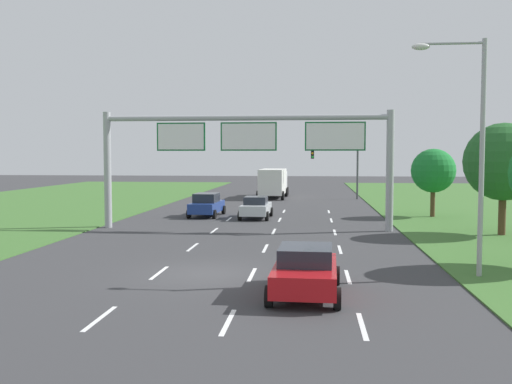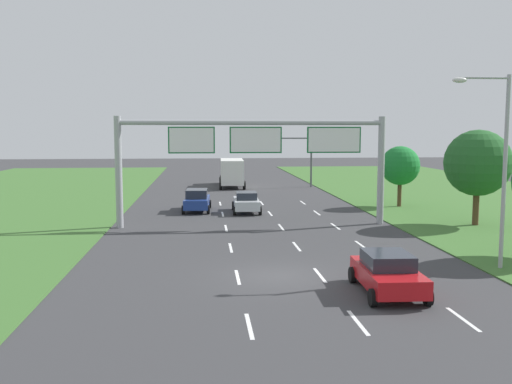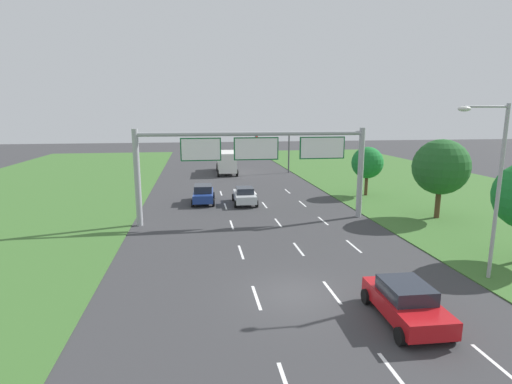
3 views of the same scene
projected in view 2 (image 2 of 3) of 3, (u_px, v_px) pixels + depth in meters
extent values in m
plane|color=#38383A|center=(279.00, 276.00, 24.04)|extent=(200.00, 200.00, 0.00)
cube|color=white|center=(249.00, 326.00, 17.94)|extent=(0.14, 2.40, 0.01)
cube|color=white|center=(238.00, 277.00, 23.87)|extent=(0.14, 2.40, 0.01)
cube|color=white|center=(231.00, 248.00, 29.81)|extent=(0.14, 2.40, 0.01)
cube|color=white|center=(226.00, 228.00, 35.75)|extent=(0.14, 2.40, 0.01)
cube|color=white|center=(223.00, 214.00, 41.69)|extent=(0.14, 2.40, 0.01)
cube|color=white|center=(220.00, 204.00, 47.63)|extent=(0.14, 2.40, 0.01)
cube|color=white|center=(358.00, 322.00, 18.26)|extent=(0.14, 2.40, 0.01)
cube|color=white|center=(320.00, 275.00, 24.20)|extent=(0.14, 2.40, 0.01)
cube|color=white|center=(297.00, 246.00, 30.14)|extent=(0.14, 2.40, 0.01)
cube|color=white|center=(281.00, 227.00, 36.08)|extent=(0.14, 2.40, 0.01)
cube|color=white|center=(270.00, 213.00, 42.01)|extent=(0.14, 2.40, 0.01)
cube|color=white|center=(262.00, 203.00, 47.95)|extent=(0.14, 2.40, 0.01)
cube|color=white|center=(463.00, 319.00, 18.58)|extent=(0.14, 2.40, 0.01)
cube|color=white|center=(400.00, 273.00, 24.52)|extent=(0.14, 2.40, 0.01)
cube|color=white|center=(361.00, 245.00, 30.46)|extent=(0.14, 2.40, 0.01)
cube|color=white|center=(335.00, 226.00, 36.40)|extent=(0.14, 2.40, 0.01)
cube|color=white|center=(317.00, 213.00, 42.34)|extent=(0.14, 2.40, 0.01)
cube|color=white|center=(303.00, 203.00, 48.28)|extent=(0.14, 2.40, 0.01)
cube|color=silver|center=(246.00, 204.00, 42.56)|extent=(1.90, 4.11, 0.68)
cube|color=#232833|center=(246.00, 196.00, 42.38)|extent=(1.55, 1.85, 0.53)
cylinder|color=black|center=(233.00, 206.00, 44.00)|extent=(0.24, 0.65, 0.64)
cylinder|color=black|center=(257.00, 205.00, 44.13)|extent=(0.24, 0.65, 0.64)
cylinder|color=black|center=(235.00, 211.00, 41.06)|extent=(0.24, 0.65, 0.64)
cylinder|color=black|center=(260.00, 211.00, 41.18)|extent=(0.24, 0.65, 0.64)
cube|color=navy|center=(197.00, 202.00, 43.23)|extent=(1.98, 4.42, 0.71)
cube|color=#232833|center=(197.00, 194.00, 43.05)|extent=(1.66, 2.18, 0.64)
cylinder|color=black|center=(187.00, 204.00, 44.84)|extent=(0.25, 0.65, 0.64)
cylinder|color=black|center=(210.00, 204.00, 44.92)|extent=(0.25, 0.65, 0.64)
cylinder|color=black|center=(183.00, 210.00, 41.62)|extent=(0.25, 0.65, 0.64)
cylinder|color=black|center=(208.00, 210.00, 41.71)|extent=(0.25, 0.65, 0.64)
cube|color=red|center=(388.00, 276.00, 21.46)|extent=(2.06, 4.31, 0.67)
cube|color=#232833|center=(388.00, 260.00, 21.47)|extent=(1.71, 2.11, 0.55)
cylinder|color=black|center=(352.00, 275.00, 23.00)|extent=(0.24, 0.65, 0.64)
cylinder|color=black|center=(400.00, 274.00, 23.12)|extent=(0.24, 0.65, 0.64)
cylinder|color=black|center=(373.00, 298.00, 19.88)|extent=(0.24, 0.65, 0.64)
cylinder|color=black|center=(428.00, 297.00, 19.99)|extent=(0.24, 0.65, 0.64)
cube|color=silver|center=(231.00, 170.00, 65.16)|extent=(2.26, 2.16, 2.20)
cube|color=silver|center=(232.00, 171.00, 60.91)|extent=(2.54, 6.20, 2.53)
cylinder|color=black|center=(221.00, 179.00, 65.70)|extent=(0.31, 0.91, 0.90)
cylinder|color=black|center=(241.00, 179.00, 65.84)|extent=(0.31, 0.91, 0.90)
cylinder|color=black|center=(221.00, 181.00, 63.41)|extent=(0.31, 0.91, 0.90)
cylinder|color=black|center=(242.00, 181.00, 63.57)|extent=(0.31, 0.91, 0.90)
cylinder|color=black|center=(221.00, 185.00, 58.52)|extent=(0.31, 0.91, 0.90)
cylinder|color=black|center=(244.00, 185.00, 58.67)|extent=(0.31, 0.91, 0.90)
cylinder|color=#9EA0A5|center=(119.00, 172.00, 35.54)|extent=(0.44, 0.44, 7.00)
cylinder|color=#9EA0A5|center=(381.00, 171.00, 37.09)|extent=(0.44, 0.44, 7.00)
cylinder|color=#9EA0A5|center=(253.00, 123.00, 35.98)|extent=(16.80, 0.32, 0.32)
cube|color=#0C5B28|center=(192.00, 140.00, 35.74)|extent=(2.92, 0.12, 1.67)
cube|color=white|center=(192.00, 140.00, 35.68)|extent=(2.76, 0.01, 1.51)
cube|color=#0C5B28|center=(256.00, 140.00, 36.12)|extent=(3.32, 0.12, 1.67)
cube|color=white|center=(256.00, 140.00, 36.05)|extent=(3.16, 0.01, 1.51)
cube|color=#0C5B28|center=(334.00, 140.00, 36.58)|extent=(3.49, 0.12, 1.67)
cube|color=white|center=(334.00, 140.00, 36.52)|extent=(3.33, 0.01, 1.51)
cylinder|color=#47494F|center=(311.00, 161.00, 61.25)|extent=(0.20, 0.20, 5.60)
cylinder|color=#47494F|center=(291.00, 138.00, 60.77)|extent=(4.50, 0.14, 0.14)
cube|color=black|center=(270.00, 144.00, 60.64)|extent=(0.32, 0.36, 1.10)
sphere|color=red|center=(270.00, 141.00, 60.39)|extent=(0.22, 0.22, 0.22)
sphere|color=orange|center=(270.00, 144.00, 60.44)|extent=(0.22, 0.22, 0.22)
sphere|color=green|center=(270.00, 148.00, 60.48)|extent=(0.22, 0.22, 0.22)
cylinder|color=#9EA0A5|center=(505.00, 174.00, 24.81)|extent=(0.18, 0.18, 8.50)
cylinder|color=#9EA0A5|center=(485.00, 78.00, 24.27)|extent=(2.20, 0.10, 0.10)
ellipsoid|color=silver|center=(460.00, 80.00, 24.18)|extent=(0.64, 0.32, 0.24)
cylinder|color=#513823|center=(476.00, 207.00, 36.52)|extent=(0.40, 0.40, 2.47)
sphere|color=#225A26|center=(478.00, 163.00, 36.22)|extent=(4.22, 4.22, 4.22)
cylinder|color=#513823|center=(399.00, 194.00, 45.42)|extent=(0.32, 0.32, 2.16)
sphere|color=#1B762F|center=(400.00, 166.00, 45.18)|extent=(3.10, 3.10, 3.10)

